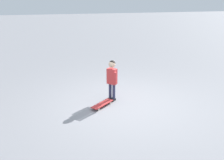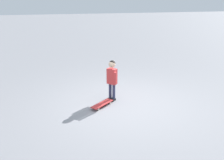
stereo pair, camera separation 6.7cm
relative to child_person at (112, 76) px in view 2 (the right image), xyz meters
The scene contains 3 objects.
ground_plane 0.82m from the child_person, 121.83° to the left, with size 50.00×50.00×0.00m, color gray.
child_person is the anchor object (origin of this frame).
skateboard 0.75m from the child_person, 46.64° to the left, with size 0.62×0.59×0.07m.
Camera 2 is at (1.42, 5.60, 2.73)m, focal length 41.15 mm.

